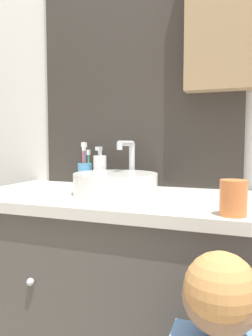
# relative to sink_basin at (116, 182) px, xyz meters

# --- Properties ---
(wall_back) EXTENTS (3.20, 0.18, 2.50)m
(wall_back) POSITION_rel_sink_basin_xyz_m (0.13, 0.29, 0.35)
(wall_back) COLOR silver
(wall_back) RESTS_ON ground_plane
(vanity_counter) EXTENTS (1.30, 0.56, 0.88)m
(vanity_counter) POSITION_rel_sink_basin_xyz_m (0.12, -0.01, -0.48)
(vanity_counter) COLOR #4C4742
(vanity_counter) RESTS_ON ground_plane
(sink_basin) EXTENTS (0.30, 0.35, 0.19)m
(sink_basin) POSITION_rel_sink_basin_xyz_m (0.00, 0.00, 0.00)
(sink_basin) COLOR white
(sink_basin) RESTS_ON vanity_counter
(toothbrush_holder) EXTENTS (0.06, 0.06, 0.19)m
(toothbrush_holder) POSITION_rel_sink_basin_xyz_m (-0.22, 0.18, 0.01)
(toothbrush_holder) COLOR #4C93C6
(toothbrush_holder) RESTS_ON vanity_counter
(soap_dispenser) EXTENTS (0.05, 0.05, 0.17)m
(soap_dispenser) POSITION_rel_sink_basin_xyz_m (-0.14, 0.16, 0.03)
(soap_dispenser) COLOR white
(soap_dispenser) RESTS_ON vanity_counter
(drinking_cup) EXTENTS (0.07, 0.07, 0.09)m
(drinking_cup) POSITION_rel_sink_basin_xyz_m (0.42, -0.23, 0.00)
(drinking_cup) COLOR orange
(drinking_cup) RESTS_ON vanity_counter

